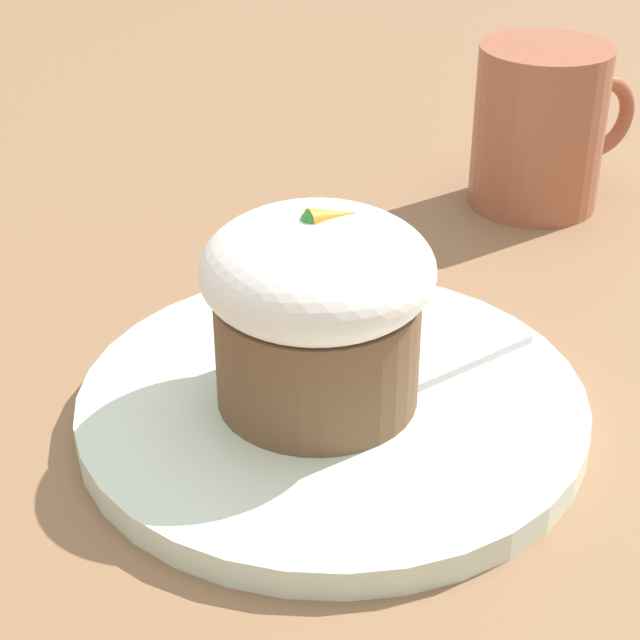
{
  "coord_description": "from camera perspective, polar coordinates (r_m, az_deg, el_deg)",
  "views": [
    {
      "loc": [
        -0.16,
        -0.34,
        0.27
      ],
      "look_at": [
        -0.01,
        -0.0,
        0.05
      ],
      "focal_mm": 60.0,
      "sensor_mm": 36.0,
      "label": 1
    }
  ],
  "objects": [
    {
      "name": "ground_plane",
      "position": [
        0.46,
        0.64,
        -5.21
      ],
      "size": [
        4.0,
        4.0,
        0.0
      ],
      "primitive_type": "plane",
      "color": "#846042"
    },
    {
      "name": "dessert_plate",
      "position": [
        0.46,
        0.65,
        -4.56
      ],
      "size": [
        0.22,
        0.22,
        0.01
      ],
      "color": "silver",
      "rests_on": "ground_plane"
    },
    {
      "name": "carrot_cake",
      "position": [
        0.43,
        0.0,
        0.58
      ],
      "size": [
        0.09,
        0.09,
        0.09
      ],
      "color": "brown",
      "rests_on": "dessert_plate"
    },
    {
      "name": "spoon",
      "position": [
        0.45,
        3.68,
        -3.8
      ],
      "size": [
        0.12,
        0.04,
        0.01
      ],
      "color": "silver",
      "rests_on": "dessert_plate"
    },
    {
      "name": "coffee_cup",
      "position": [
        0.65,
        11.72,
        10.05
      ],
      "size": [
        0.11,
        0.08,
        0.1
      ],
      "color": "#9E563D",
      "rests_on": "ground_plane"
    }
  ]
}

